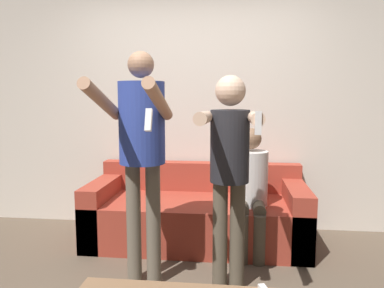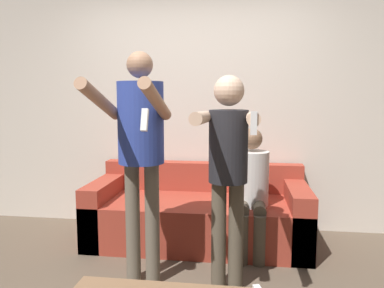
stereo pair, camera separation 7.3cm
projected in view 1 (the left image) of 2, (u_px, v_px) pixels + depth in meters
wall_back at (194, 103)px, 4.04m from camera, size 6.40×0.06×2.70m
couch at (197, 215)px, 3.69m from camera, size 2.08×0.90×0.73m
person_standing_left at (141, 140)px, 2.73m from camera, size 0.46×0.80×1.75m
person_standing_right at (230, 160)px, 2.67m from camera, size 0.40×0.76×1.57m
person_seated at (250, 185)px, 3.39m from camera, size 0.32×0.54×1.14m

